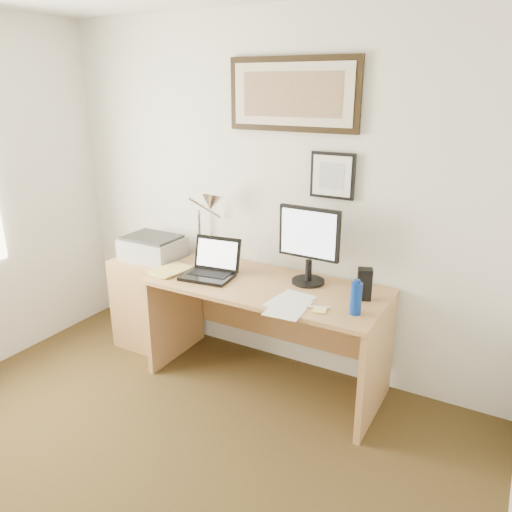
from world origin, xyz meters
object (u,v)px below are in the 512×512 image
Objects in this scene: side_cabinet at (151,302)px; lcd_monitor at (309,242)px; book at (162,267)px; laptop at (211,268)px; printer at (153,247)px; water_bottle at (356,299)px; desk at (272,311)px.

lcd_monitor reaches higher than side_cabinet.
laptop reaches higher than book.
printer is (-0.25, 0.19, 0.06)m from book.
water_bottle reaches higher than book.
book is 0.17× the size of desk.
printer is (0.03, 0.04, 0.45)m from side_cabinet.
side_cabinet is at bearing 150.32° from book.
side_cabinet is 0.50m from book.
water_bottle is 1.72m from printer.
side_cabinet is 0.81m from laptop.
water_bottle reaches higher than desk.
lcd_monitor reaches higher than laptop.
laptop reaches higher than water_bottle.
desk is at bearing 13.41° from book.
desk is 0.52m from laptop.
laptop reaches higher than printer.
lcd_monitor reaches higher than book.
laptop is (0.67, -0.10, 0.44)m from side_cabinet.
lcd_monitor is (0.64, 0.21, 0.23)m from laptop.
side_cabinet is 3.81× the size of water_bottle.
laptop is at bearing -160.96° from desk.
side_cabinet is at bearing 171.08° from laptop.
water_bottle is 1.46m from book.
desk is 3.64× the size of printer.
book is 0.53× the size of lcd_monitor.
lcd_monitor is 1.30m from printer.
book is 0.75× the size of laptop.
book is 0.32m from printer.
desk is (0.80, 0.19, -0.25)m from book.
desk is 4.34× the size of laptop.
side_cabinet is 1.98× the size of laptop.
water_bottle is 0.56m from lcd_monitor.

